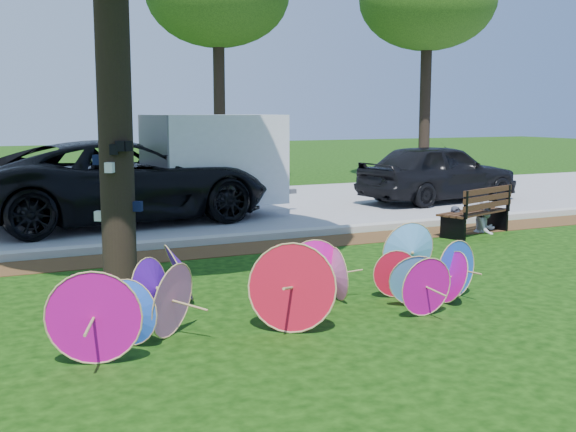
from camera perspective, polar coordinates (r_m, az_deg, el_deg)
name	(u,v)px	position (r m, az deg, el deg)	size (l,w,h in m)	color
ground	(327,328)	(7.66, 3.09, -8.86)	(90.00, 90.00, 0.00)	black
mulch_strip	(193,253)	(11.69, -7.50, -2.91)	(90.00, 1.00, 0.01)	#472D16
curb	(180,242)	(12.34, -8.52, -2.08)	(90.00, 0.30, 0.12)	#B7B5AD
street	(125,214)	(16.32, -12.78, 0.12)	(90.00, 8.00, 0.01)	gray
parasol_pile	(294,281)	(8.05, 0.51, -5.20)	(5.30, 2.40, 0.94)	#CD098F
black_van	(123,182)	(15.01, -12.90, 2.64)	(2.79, 6.06, 1.68)	black
dark_pickup	(439,173)	(18.49, 11.81, 3.37)	(1.74, 4.33, 1.48)	black
cargo_trailer	(215,159)	(15.54, -5.79, 4.48)	(2.70, 1.71, 2.49)	white
park_bench	(473,211)	(13.77, 14.44, 0.41)	(1.67, 0.64, 0.87)	black
person_left	(457,207)	(13.58, 13.18, 0.68)	(0.38, 0.25, 1.03)	#313543
person_right	(487,201)	(14.01, 15.43, 1.12)	(0.57, 0.44, 1.17)	silver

